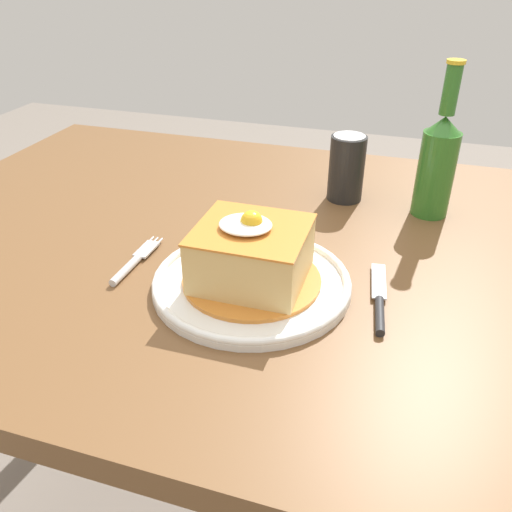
% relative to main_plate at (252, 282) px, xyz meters
% --- Properties ---
extents(dining_table, '(1.45, 0.92, 0.76)m').
position_rel_main_plate_xyz_m(dining_table, '(0.03, 0.14, -0.11)').
color(dining_table, brown).
rests_on(dining_table, ground_plane).
extents(main_plate, '(0.28, 0.28, 0.02)m').
position_rel_main_plate_xyz_m(main_plate, '(0.00, 0.00, 0.00)').
color(main_plate, white).
rests_on(main_plate, dining_table).
extents(sandwich_meal, '(0.20, 0.20, 0.11)m').
position_rel_main_plate_xyz_m(sandwich_meal, '(-0.00, -0.00, 0.04)').
color(sandwich_meal, orange).
rests_on(sandwich_meal, main_plate).
extents(fork, '(0.02, 0.14, 0.01)m').
position_rel_main_plate_xyz_m(fork, '(-0.19, -0.00, -0.00)').
color(fork, silver).
rests_on(fork, dining_table).
extents(knife, '(0.04, 0.17, 0.01)m').
position_rel_main_plate_xyz_m(knife, '(0.18, 0.00, -0.00)').
color(knife, '#262628').
rests_on(knife, dining_table).
extents(soda_can, '(0.07, 0.07, 0.12)m').
position_rel_main_plate_xyz_m(soda_can, '(0.08, 0.34, 0.05)').
color(soda_can, black).
rests_on(soda_can, dining_table).
extents(beer_bottle_green, '(0.06, 0.06, 0.27)m').
position_rel_main_plate_xyz_m(beer_bottle_green, '(0.23, 0.32, 0.09)').
color(beer_bottle_green, '#2D6B23').
rests_on(beer_bottle_green, dining_table).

